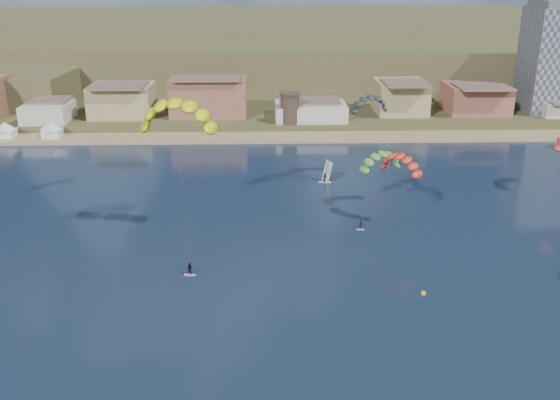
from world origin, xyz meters
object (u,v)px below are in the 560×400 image
watchtower (290,108)px  buoy (423,293)px  kitesurfer_yellow (177,110)px  kitesurfer_green (381,158)px  windsurfer (326,176)px

watchtower → buoy: watchtower is taller
watchtower → kitesurfer_yellow: 78.05m
kitesurfer_green → windsurfer: kitesurfer_green is taller
kitesurfer_yellow → windsurfer: bearing=47.4°
watchtower → buoy: 94.72m
kitesurfer_green → buoy: kitesurfer_green is taller
kitesurfer_green → buoy: bearing=-89.2°
watchtower → windsurfer: 45.45m
watchtower → kitesurfer_yellow: kitesurfer_yellow is taller
kitesurfer_yellow → windsurfer: 44.14m
kitesurfer_green → watchtower: bearing=103.3°
watchtower → windsurfer: bearing=-82.7°
kitesurfer_green → buoy: 34.75m
kitesurfer_green → buoy: size_ratio=18.67×
kitesurfer_yellow → buoy: 46.08m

